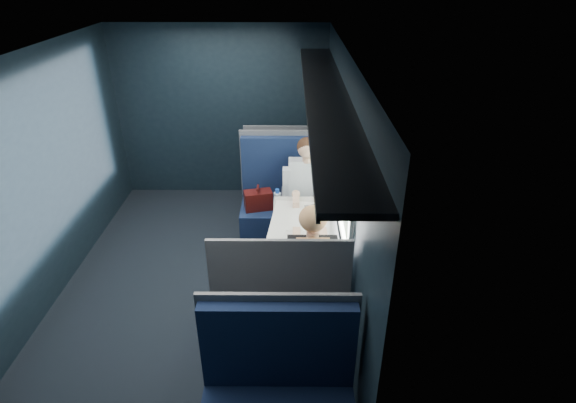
{
  "coord_description": "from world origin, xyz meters",
  "views": [
    {
      "loc": [
        0.93,
        -3.75,
        2.98
      ],
      "look_at": [
        0.9,
        0.0,
        0.95
      ],
      "focal_mm": 28.0,
      "sensor_mm": 36.0,
      "label": 1
    }
  ],
  "objects_px": {
    "seat_row_front": "(285,174)",
    "laptop": "(327,207)",
    "cup": "(327,196)",
    "table": "(302,227)",
    "woman": "(311,265)",
    "bottle_small": "(321,195)",
    "seat_bay_far": "(281,308)",
    "seat_bay_near": "(283,206)",
    "man": "(306,190)"
  },
  "relations": [
    {
      "from": "table",
      "to": "cup",
      "type": "distance_m",
      "value": 0.52
    },
    {
      "from": "seat_bay_near",
      "to": "laptop",
      "type": "xyz_separation_m",
      "value": [
        0.44,
        -0.73,
        0.39
      ]
    },
    {
      "from": "seat_bay_far",
      "to": "bottle_small",
      "type": "height_order",
      "value": "seat_bay_far"
    },
    {
      "from": "seat_row_front",
      "to": "man",
      "type": "bearing_deg",
      "value": -77.17
    },
    {
      "from": "seat_row_front",
      "to": "laptop",
      "type": "bearing_deg",
      "value": -75.29
    },
    {
      "from": "seat_bay_far",
      "to": "man",
      "type": "bearing_deg",
      "value": 80.97
    },
    {
      "from": "seat_row_front",
      "to": "laptop",
      "type": "xyz_separation_m",
      "value": [
        0.43,
        -1.65,
        0.4
      ]
    },
    {
      "from": "seat_bay_far",
      "to": "table",
      "type": "bearing_deg",
      "value": 78.22
    },
    {
      "from": "bottle_small",
      "to": "cup",
      "type": "height_order",
      "value": "bottle_small"
    },
    {
      "from": "laptop",
      "to": "bottle_small",
      "type": "distance_m",
      "value": 0.2
    },
    {
      "from": "woman",
      "to": "bottle_small",
      "type": "bearing_deg",
      "value": 82.31
    },
    {
      "from": "bottle_small",
      "to": "seat_bay_far",
      "type": "bearing_deg",
      "value": -107.85
    },
    {
      "from": "seat_row_front",
      "to": "cup",
      "type": "bearing_deg",
      "value": -71.71
    },
    {
      "from": "seat_bay_near",
      "to": "table",
      "type": "bearing_deg",
      "value": -77.51
    },
    {
      "from": "bottle_small",
      "to": "man",
      "type": "bearing_deg",
      "value": 111.6
    },
    {
      "from": "seat_row_front",
      "to": "seat_bay_near",
      "type": "bearing_deg",
      "value": -90.63
    },
    {
      "from": "woman",
      "to": "bottle_small",
      "type": "distance_m",
      "value": 1.06
    },
    {
      "from": "woman",
      "to": "seat_row_front",
      "type": "bearing_deg",
      "value": 95.7
    },
    {
      "from": "table",
      "to": "cup",
      "type": "height_order",
      "value": "cup"
    },
    {
      "from": "table",
      "to": "seat_row_front",
      "type": "relative_size",
      "value": 0.86
    },
    {
      "from": "laptop",
      "to": "woman",
      "type": "bearing_deg",
      "value": -102.2
    },
    {
      "from": "table",
      "to": "seat_bay_far",
      "type": "height_order",
      "value": "seat_bay_far"
    },
    {
      "from": "seat_bay_far",
      "to": "seat_row_front",
      "type": "relative_size",
      "value": 1.09
    },
    {
      "from": "seat_row_front",
      "to": "bottle_small",
      "type": "bearing_deg",
      "value": -74.94
    },
    {
      "from": "table",
      "to": "cup",
      "type": "relative_size",
      "value": 11.59
    },
    {
      "from": "table",
      "to": "seat_bay_far",
      "type": "bearing_deg",
      "value": -101.78
    },
    {
      "from": "man",
      "to": "laptop",
      "type": "bearing_deg",
      "value": -71.66
    },
    {
      "from": "table",
      "to": "woman",
      "type": "relative_size",
      "value": 0.76
    },
    {
      "from": "man",
      "to": "cup",
      "type": "bearing_deg",
      "value": -53.3
    },
    {
      "from": "man",
      "to": "laptop",
      "type": "height_order",
      "value": "man"
    },
    {
      "from": "laptop",
      "to": "table",
      "type": "bearing_deg",
      "value": -150.3
    },
    {
      "from": "woman",
      "to": "laptop",
      "type": "relative_size",
      "value": 3.37
    },
    {
      "from": "table",
      "to": "seat_bay_far",
      "type": "distance_m",
      "value": 0.93
    },
    {
      "from": "laptop",
      "to": "cup",
      "type": "distance_m",
      "value": 0.29
    },
    {
      "from": "table",
      "to": "man",
      "type": "relative_size",
      "value": 0.76
    },
    {
      "from": "seat_bay_near",
      "to": "woman",
      "type": "distance_m",
      "value": 1.63
    },
    {
      "from": "seat_bay_far",
      "to": "bottle_small",
      "type": "bearing_deg",
      "value": 72.15
    },
    {
      "from": "table",
      "to": "woman",
      "type": "bearing_deg",
      "value": -84.55
    },
    {
      "from": "cup",
      "to": "table",
      "type": "bearing_deg",
      "value": -122.34
    },
    {
      "from": "seat_bay_far",
      "to": "woman",
      "type": "height_order",
      "value": "woman"
    },
    {
      "from": "seat_row_front",
      "to": "bottle_small",
      "type": "relative_size",
      "value": 5.26
    },
    {
      "from": "seat_row_front",
      "to": "laptop",
      "type": "height_order",
      "value": "seat_row_front"
    },
    {
      "from": "man",
      "to": "woman",
      "type": "height_order",
      "value": "same"
    },
    {
      "from": "seat_row_front",
      "to": "laptop",
      "type": "relative_size",
      "value": 2.96
    },
    {
      "from": "seat_bay_far",
      "to": "seat_row_front",
      "type": "bearing_deg",
      "value": 90.0
    },
    {
      "from": "man",
      "to": "cup",
      "type": "height_order",
      "value": "man"
    },
    {
      "from": "seat_bay_near",
      "to": "cup",
      "type": "relative_size",
      "value": 14.6
    },
    {
      "from": "cup",
      "to": "bottle_small",
      "type": "bearing_deg",
      "value": -125.4
    },
    {
      "from": "bottle_small",
      "to": "laptop",
      "type": "bearing_deg",
      "value": -77.88
    },
    {
      "from": "laptop",
      "to": "bottle_small",
      "type": "xyz_separation_m",
      "value": [
        -0.04,
        0.2,
        0.03
      ]
    }
  ]
}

